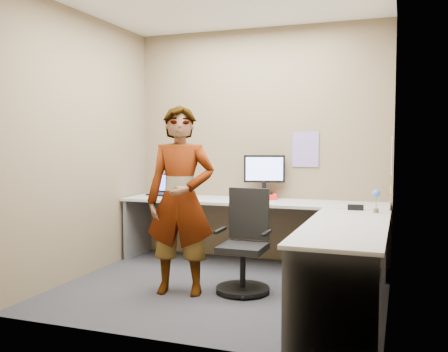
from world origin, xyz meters
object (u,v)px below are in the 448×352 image
at_px(office_chair, 245,250).
at_px(person, 181,200).
at_px(monitor, 264,171).
at_px(desk, 276,223).

height_order(office_chair, person, person).
xyz_separation_m(monitor, person, (-0.41, -1.40, -0.20)).
bearing_deg(office_chair, person, -154.70).
bearing_deg(office_chair, desk, 61.54).
relative_size(desk, person, 1.74).
height_order(desk, person, person).
xyz_separation_m(desk, person, (-0.74, -0.63, 0.27)).
bearing_deg(monitor, office_chair, -100.45).
xyz_separation_m(monitor, office_chair, (0.13, -1.15, -0.67)).
distance_m(desk, monitor, 0.96).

